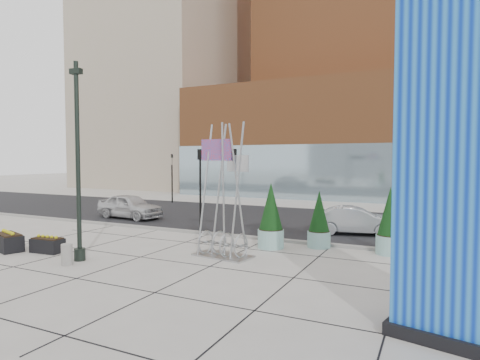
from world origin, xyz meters
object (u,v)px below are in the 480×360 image
at_px(public_art_sculpture, 223,222).
at_px(car_silver_mid, 355,221).
at_px(lamp_post, 78,180).
at_px(overhead_street_sign, 213,162).
at_px(concrete_bollard, 67,254).
at_px(car_white_west, 130,206).
at_px(blue_pylon, 475,105).

xyz_separation_m(public_art_sculpture, car_silver_mid, (3.69, 6.73, -0.65)).
relative_size(lamp_post, overhead_street_sign, 1.73).
height_order(public_art_sculpture, overhead_street_sign, public_art_sculpture).
xyz_separation_m(public_art_sculpture, overhead_street_sign, (-2.05, 2.84, 2.23)).
xyz_separation_m(lamp_post, car_silver_mid, (8.10, 9.52, -2.26)).
relative_size(concrete_bollard, overhead_street_sign, 0.18).
bearing_deg(overhead_street_sign, lamp_post, -114.03).
distance_m(lamp_post, overhead_street_sign, 6.14).
distance_m(concrete_bollard, overhead_street_sign, 7.40).
xyz_separation_m(public_art_sculpture, car_white_west, (-9.81, 6.00, -0.57)).
bearing_deg(car_white_west, blue_pylon, -114.60).
xyz_separation_m(blue_pylon, car_white_west, (-17.58, 10.20, -3.97)).
bearing_deg(lamp_post, public_art_sculpture, 32.38).
xyz_separation_m(blue_pylon, overhead_street_sign, (-9.82, 7.04, -1.17)).
bearing_deg(car_silver_mid, overhead_street_sign, 110.60).
distance_m(blue_pylon, car_silver_mid, 12.35).
bearing_deg(car_white_west, public_art_sculpture, -115.94).
bearing_deg(blue_pylon, car_silver_mid, 123.96).
bearing_deg(car_white_west, car_silver_mid, -81.42).
distance_m(blue_pylon, car_white_west, 20.72).
bearing_deg(public_art_sculpture, car_silver_mid, 69.25).
distance_m(overhead_street_sign, car_white_west, 8.84).
height_order(blue_pylon, concrete_bollard, blue_pylon).
distance_m(lamp_post, car_white_west, 10.55).
xyz_separation_m(blue_pylon, concrete_bollard, (-12.09, 0.76, -4.36)).
relative_size(concrete_bollard, car_silver_mid, 0.18).
bearing_deg(car_white_west, overhead_street_sign, -106.67).
distance_m(car_white_west, car_silver_mid, 13.52).
distance_m(blue_pylon, overhead_street_sign, 12.14).
relative_size(car_white_west, car_silver_mid, 1.09).
relative_size(blue_pylon, car_white_west, 2.22).
relative_size(lamp_post, car_white_west, 1.62).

